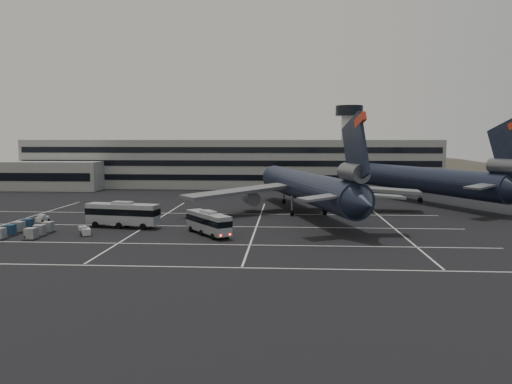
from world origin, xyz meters
TOP-DOWN VIEW (x-y plane):
  - ground at (0.00, 0.00)m, footprint 260.00×260.00m
  - lane_markings at (0.95, 0.72)m, footprint 90.00×55.62m
  - terminal at (-2.95, 71.14)m, footprint 125.00×26.00m
  - hills at (17.99, 170.00)m, footprint 352.00×180.00m
  - trijet_main at (20.54, 18.43)m, footprint 45.68×56.74m
  - trijet_far at (47.21, 36.92)m, footprint 31.47×54.41m
  - bus_near at (5.34, -3.32)m, footprint 8.02×9.68m
  - bus_far at (-9.39, 2.16)m, footprint 12.18×4.71m
  - tug_a at (-24.79, 6.16)m, footprint 1.72×2.33m
  - tug_b at (-12.70, -4.75)m, footprint 2.25×2.56m
  - uld_cluster at (-21.80, -4.96)m, footprint 6.46×10.09m

SIDE VIEW (x-z plane):
  - hills at x=17.99m, z-range -34.07..9.93m
  - ground at x=0.00m, z-range 0.00..0.00m
  - lane_markings at x=0.95m, z-range 0.00..0.01m
  - tug_a at x=-24.79m, z-range -0.08..1.28m
  - tug_b at x=-12.70m, z-range -0.08..1.34m
  - uld_cluster at x=-21.80m, z-range -0.02..1.64m
  - bus_near at x=5.34m, z-range 0.17..3.80m
  - bus_far at x=-9.39m, z-range 0.20..4.40m
  - trijet_main at x=20.54m, z-range -3.79..14.29m
  - trijet_far at x=47.21m, z-range -3.61..14.47m
  - terminal at x=-2.95m, z-range -5.07..18.93m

